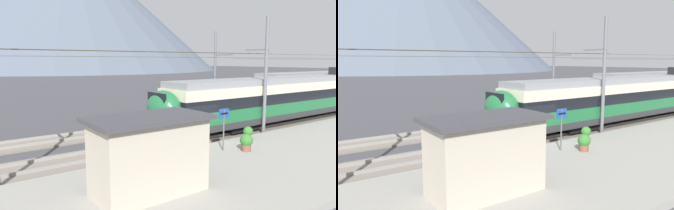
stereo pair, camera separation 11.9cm
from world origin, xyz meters
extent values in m
plane|color=#424247|center=(0.00, 0.00, 0.00)|extent=(400.00, 400.00, 0.00)
cube|color=gray|center=(0.00, -5.13, 0.18)|extent=(120.00, 8.17, 0.35)
cube|color=slate|center=(0.00, 1.16, 0.06)|extent=(120.00, 3.00, 0.12)
cube|color=gray|center=(0.00, 0.44, 0.20)|extent=(120.00, 0.07, 0.16)
cube|color=gray|center=(0.00, 1.87, 0.20)|extent=(120.00, 0.07, 0.16)
cube|color=slate|center=(0.00, 6.06, 0.06)|extent=(120.00, 3.00, 0.12)
cube|color=gray|center=(0.00, 5.34, 0.20)|extent=(120.00, 0.07, 0.16)
cube|color=gray|center=(0.00, 6.78, 0.20)|extent=(120.00, 0.07, 0.16)
cube|color=#2D2D30|center=(13.54, 1.16, 0.92)|extent=(29.59, 2.97, 0.45)
cube|color=#1E6638|center=(13.54, 1.16, 1.57)|extent=(29.59, 2.97, 0.85)
cube|color=black|center=(13.54, 1.16, 2.38)|extent=(29.59, 3.01, 0.75)
cube|color=beige|center=(13.54, 1.16, 3.08)|extent=(29.59, 2.97, 0.65)
cube|color=gray|center=(13.54, 1.16, 3.62)|extent=(29.29, 2.77, 0.45)
cube|color=black|center=(4.37, 1.16, 0.49)|extent=(2.80, 2.37, 0.42)
ellipsoid|color=#1E6638|center=(-1.80, 1.16, 2.27)|extent=(1.80, 2.73, 2.25)
cube|color=black|center=(-2.30, 1.16, 2.70)|extent=(0.16, 1.78, 1.19)
cube|color=black|center=(17.98, 1.16, 4.20)|extent=(0.90, 0.70, 0.70)
cube|color=#2D2D30|center=(27.33, 6.06, 0.92)|extent=(27.08, 2.89, 0.45)
cube|color=red|center=(27.33, 6.06, 1.57)|extent=(27.08, 2.89, 0.85)
cube|color=black|center=(27.33, 6.06, 2.38)|extent=(27.08, 2.93, 0.75)
cube|color=white|center=(27.33, 6.06, 3.08)|extent=(27.08, 2.89, 0.65)
cube|color=gray|center=(27.33, 6.06, 3.62)|extent=(26.78, 2.69, 0.45)
cube|color=black|center=(18.94, 6.06, 0.49)|extent=(2.80, 2.31, 0.42)
ellipsoid|color=red|center=(13.25, 6.06, 2.27)|extent=(1.80, 2.66, 2.25)
cube|color=black|center=(12.75, 6.06, 2.70)|extent=(0.16, 1.73, 1.19)
cylinder|color=slate|center=(5.52, -0.56, 4.06)|extent=(0.24, 0.24, 8.13)
cube|color=slate|center=(5.52, 0.30, 5.92)|extent=(0.10, 2.01, 0.10)
cylinder|color=#473823|center=(5.52, 1.16, 5.67)|extent=(38.70, 0.02, 0.02)
cylinder|color=slate|center=(9.06, 8.17, 3.96)|extent=(0.24, 0.24, 7.93)
cube|color=slate|center=(9.06, 7.11, 5.70)|extent=(0.10, 2.40, 0.10)
cylinder|color=#473823|center=(9.06, 6.06, 5.45)|extent=(38.70, 0.02, 0.02)
cylinder|color=#59595B|center=(-0.45, -2.59, 1.49)|extent=(0.08, 0.08, 2.28)
cube|color=#19479E|center=(-0.45, -2.59, 2.38)|extent=(0.70, 0.06, 0.50)
cube|color=black|center=(-0.45, -2.62, 2.38)|extent=(0.52, 0.01, 0.10)
cylinder|color=#383842|center=(-4.52, -3.25, 0.76)|extent=(0.14, 0.14, 0.82)
cylinder|color=#383842|center=(-4.36, -3.25, 0.76)|extent=(0.14, 0.14, 0.82)
ellipsoid|color=navy|center=(-4.44, -3.25, 1.48)|extent=(0.36, 0.22, 0.62)
sphere|color=tan|center=(-4.44, -3.25, 1.93)|extent=(0.22, 0.22, 0.22)
cylinder|color=navy|center=(-4.66, -3.25, 1.43)|extent=(0.09, 0.09, 0.58)
cylinder|color=navy|center=(-4.22, -3.25, 1.43)|extent=(0.09, 0.09, 0.58)
cube|color=maroon|center=(-3.41, -3.37, 0.50)|extent=(0.32, 0.18, 0.30)
torus|color=maroon|center=(-3.41, -3.37, 0.71)|extent=(0.16, 0.02, 0.16)
cylinder|color=brown|center=(2.41, -1.83, 0.54)|extent=(0.40, 0.40, 0.37)
sphere|color=#33752D|center=(2.41, -1.83, 0.90)|extent=(0.59, 0.59, 0.59)
sphere|color=#DB5193|center=(2.41, -1.83, 1.03)|extent=(0.32, 0.32, 0.32)
cylinder|color=brown|center=(0.48, -3.38, 0.54)|extent=(0.50, 0.50, 0.38)
sphere|color=#33752D|center=(0.48, -3.38, 0.94)|extent=(0.69, 0.69, 0.69)
sphere|color=purple|center=(0.48, -3.38, 1.10)|extent=(0.38, 0.38, 0.38)
cube|color=#B7AD99|center=(-6.64, -4.98, 1.71)|extent=(4.03, 2.02, 2.71)
cube|color=#3D3D42|center=(-6.64, -4.98, 3.14)|extent=(4.43, 2.42, 0.16)
cone|color=#515B6B|center=(48.02, 168.12, 36.47)|extent=(163.57, 163.57, 72.94)
camera|label=1|loc=(-12.48, -14.45, 5.19)|focal=33.80mm
camera|label=2|loc=(-12.38, -14.52, 5.19)|focal=33.80mm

